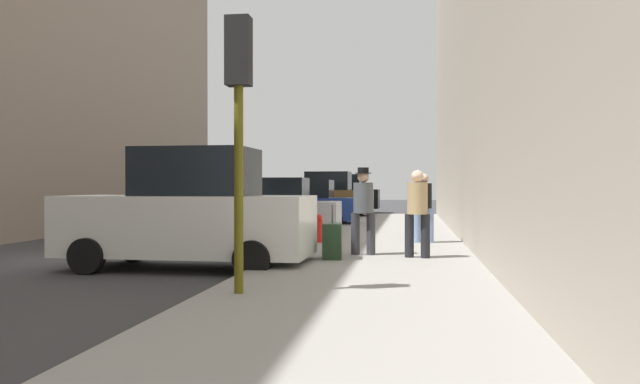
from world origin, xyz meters
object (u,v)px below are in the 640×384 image
object	(u,v)px
fire_hydrant	(319,228)
pedestrian_in_jeans	(424,204)
traffic_light	(239,93)
duffel_bag	(413,232)
pedestrian_with_beanie	(363,206)
rolling_suitcase	(332,241)
pedestrian_in_tan_coat	(417,209)
parked_blue_sedan	(303,205)
parked_silver_sedan	(268,210)
parked_bronze_suv	(325,197)
parked_black_suv	(340,195)
parked_white_van	(189,214)

from	to	relation	value
fire_hydrant	pedestrian_in_jeans	distance (m)	2.68
traffic_light	pedestrian_in_jeans	size ratio (longest dim) A/B	2.11
traffic_light	duffel_bag	bearing A→B (deg)	76.41
pedestrian_with_beanie	rolling_suitcase	xyz separation A→B (m)	(-0.53, -0.80, -0.65)
pedestrian_in_tan_coat	parked_blue_sedan	bearing A→B (deg)	110.63
rolling_suitcase	duffel_bag	distance (m)	5.63
parked_blue_sedan	pedestrian_in_jeans	distance (m)	8.97
parked_silver_sedan	pedestrian_in_jeans	distance (m)	4.80
pedestrian_with_beanie	rolling_suitcase	bearing A→B (deg)	-123.83
parked_blue_sedan	parked_bronze_suv	world-z (taller)	parked_bronze_suv
parked_bronze_suv	rolling_suitcase	xyz separation A→B (m)	(2.58, -17.82, -0.54)
pedestrian_in_tan_coat	pedestrian_with_beanie	bearing A→B (deg)	160.99
parked_bronze_suv	rolling_suitcase	bearing A→B (deg)	-81.77
parked_blue_sedan	rolling_suitcase	distance (m)	11.87
pedestrian_with_beanie	pedestrian_in_jeans	xyz separation A→B (m)	(1.28, 2.97, -0.03)
rolling_suitcase	fire_hydrant	bearing A→B (deg)	102.71
parked_bronze_suv	parked_black_suv	xyz separation A→B (m)	(0.00, 6.53, 0.00)
parked_bronze_suv	pedestrian_with_beanie	bearing A→B (deg)	-79.64
parked_black_suv	fire_hydrant	size ratio (longest dim) A/B	6.57
pedestrian_in_jeans	parked_silver_sedan	bearing A→B (deg)	156.41
duffel_bag	fire_hydrant	bearing A→B (deg)	-139.64
parked_blue_sedan	fire_hydrant	bearing A→B (deg)	-77.51
parked_bronze_suv	fire_hydrant	xyz separation A→B (m)	(1.80, -14.39, -0.54)
parked_blue_sedan	pedestrian_in_jeans	world-z (taller)	pedestrian_in_jeans
fire_hydrant	pedestrian_in_tan_coat	xyz separation A→B (m)	(2.40, -3.01, 0.61)
pedestrian_in_tan_coat	parked_white_van	bearing A→B (deg)	-164.02
parked_black_suv	parked_blue_sedan	bearing A→B (deg)	-90.00
parked_silver_sedan	duffel_bag	bearing A→B (deg)	-3.72
parked_silver_sedan	parked_black_suv	xyz separation A→B (m)	(-0.00, 18.67, 0.18)
parked_white_van	traffic_light	world-z (taller)	traffic_light
pedestrian_in_jeans	duffel_bag	size ratio (longest dim) A/B	3.89
parked_blue_sedan	parked_bronze_suv	distance (m)	6.25
pedestrian_in_jeans	duffel_bag	world-z (taller)	pedestrian_in_jeans
traffic_light	duffel_bag	size ratio (longest dim) A/B	8.18
parked_white_van	parked_bronze_suv	size ratio (longest dim) A/B	0.99
parked_blue_sedan	pedestrian_with_beanie	bearing A→B (deg)	-73.90
duffel_bag	rolling_suitcase	bearing A→B (deg)	-105.98
traffic_light	pedestrian_with_beanie	world-z (taller)	traffic_light
parked_silver_sedan	parked_blue_sedan	size ratio (longest dim) A/B	1.01
fire_hydrant	traffic_light	bearing A→B (deg)	-89.61
pedestrian_in_jeans	rolling_suitcase	size ratio (longest dim) A/B	1.64
rolling_suitcase	duffel_bag	xyz separation A→B (m)	(1.55, 5.41, -0.20)
parked_black_suv	fire_hydrant	xyz separation A→B (m)	(1.80, -20.92, -0.54)
parked_silver_sedan	parked_black_suv	bearing A→B (deg)	90.00
parked_black_suv	parked_white_van	bearing A→B (deg)	-90.00
pedestrian_in_jeans	rolling_suitcase	world-z (taller)	pedestrian_in_jeans
rolling_suitcase	parked_blue_sedan	bearing A→B (deg)	102.55
pedestrian_with_beanie	traffic_light	bearing A→B (deg)	-104.71
traffic_light	parked_silver_sedan	bearing A→B (deg)	100.84
traffic_light	rolling_suitcase	size ratio (longest dim) A/B	3.46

